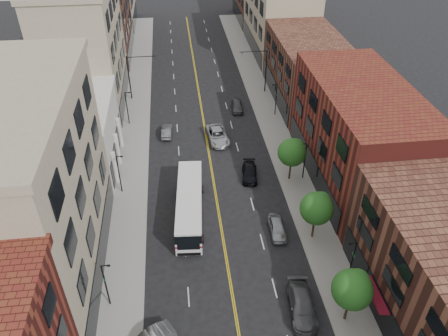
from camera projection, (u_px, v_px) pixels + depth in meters
name	position (u px, v px, depth m)	size (l,w,h in m)	color
sidewalk_left	(135.00, 141.00, 60.77)	(4.00, 110.00, 0.15)	gray
sidewalk_right	(275.00, 132.00, 62.72)	(4.00, 110.00, 0.15)	gray
bldg_l_tanoffice	(28.00, 197.00, 37.20)	(10.00, 22.00, 18.00)	gray
bldg_l_white	(73.00, 136.00, 54.57)	(10.00, 14.00, 8.00)	silver
bldg_l_far_a	(84.00, 47.00, 65.22)	(10.00, 20.00, 18.00)	gray
bldg_l_far_b	(100.00, 16.00, 82.11)	(10.00, 20.00, 15.00)	#532B21
bldg_r_mid	(358.00, 134.00, 51.09)	(10.00, 22.00, 12.00)	maroon
bldg_r_far_a	(308.00, 69.00, 68.49)	(10.00, 20.00, 10.00)	#532B21
bldg_r_far_b	(279.00, 16.00, 84.11)	(10.00, 22.00, 14.00)	gray
tree_r_1	(353.00, 288.00, 35.50)	(3.40, 3.40, 5.59)	black
tree_r_2	(317.00, 207.00, 43.51)	(3.40, 3.40, 5.59)	black
tree_r_3	(293.00, 151.00, 51.51)	(3.40, 3.40, 5.59)	black
lamp_l_1	(106.00, 283.00, 37.35)	(0.81, 0.55, 5.05)	black
lamp_l_2	(119.00, 172.00, 50.16)	(0.81, 0.55, 5.05)	black
lamp_l_3	(127.00, 106.00, 62.97)	(0.81, 0.55, 5.05)	black
lamp_r_1	(352.00, 260.00, 39.48)	(0.81, 0.55, 5.05)	black
lamp_r_2	(305.00, 159.00, 52.29)	(0.81, 0.55, 5.05)	black
lamp_r_3	(276.00, 98.00, 65.10)	(0.81, 0.55, 5.05)	black
signal_mast_left	(133.00, 72.00, 68.45)	(4.49, 0.18, 7.20)	black
signal_mast_right	(262.00, 66.00, 70.44)	(4.49, 0.18, 7.20)	black
city_bus	(190.00, 203.00, 47.46)	(3.65, 12.41, 3.15)	white
car_parked_mid	(302.00, 305.00, 38.12)	(2.20, 5.41, 1.57)	#47474C
car_parked_far	(277.00, 228.00, 46.02)	(1.66, 4.13, 1.41)	#9A9DA1
car_lane_behind	(167.00, 131.00, 61.84)	(1.37, 3.94, 1.30)	#48484C
car_lane_a	(250.00, 173.00, 53.95)	(1.81, 4.45, 1.29)	black
car_lane_b	(217.00, 135.00, 60.66)	(2.66, 5.76, 1.60)	#B2B4BA
car_lane_c	(237.00, 106.00, 67.80)	(1.68, 4.19, 1.43)	#454449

